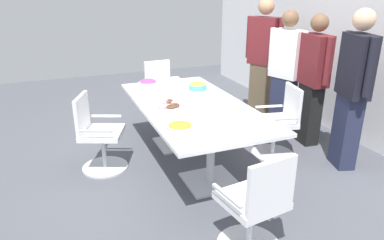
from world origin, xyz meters
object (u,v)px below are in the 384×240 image
(person_standing_2, at_px, (313,79))
(plate_stack, at_px, (250,115))
(conference_table, at_px, (192,114))
(napkin_pile, at_px, (174,81))
(snack_bowl_chips_yellow, at_px, (198,86))
(office_chair_2, at_px, (161,93))
(person_standing_0, at_px, (263,58))
(office_chair_1, at_px, (279,125))
(snack_bowl_candy_mix, at_px, (148,84))
(office_chair_3, at_px, (98,137))
(person_standing_1, at_px, (285,72))
(donut_platter, at_px, (167,105))
(person_standing_3, at_px, (353,88))
(snack_bowl_chips_orange, at_px, (180,127))
(office_chair_0, at_px, (255,209))

(person_standing_2, distance_m, plate_stack, 1.42)
(conference_table, relative_size, napkin_pile, 14.31)
(person_standing_2, bearing_deg, snack_bowl_chips_yellow, 72.51)
(office_chair_2, bearing_deg, person_standing_0, 150.86)
(office_chair_1, xyz_separation_m, snack_bowl_candy_mix, (-1.12, -1.38, 0.40))
(office_chair_3, height_order, person_standing_2, person_standing_2)
(snack_bowl_candy_mix, xyz_separation_m, plate_stack, (1.51, 0.71, -0.03))
(office_chair_2, distance_m, person_standing_1, 2.01)
(office_chair_2, xyz_separation_m, donut_platter, (1.65, -0.44, 0.37))
(person_standing_0, bearing_deg, napkin_pile, 63.34)
(person_standing_3, bearing_deg, napkin_pile, 58.92)
(office_chair_2, height_order, person_standing_3, person_standing_3)
(person_standing_0, bearing_deg, person_standing_3, 152.82)
(office_chair_3, height_order, person_standing_3, person_standing_3)
(office_chair_1, height_order, person_standing_1, person_standing_1)
(office_chair_3, xyz_separation_m, snack_bowl_chips_yellow, (-0.33, 1.40, 0.39))
(snack_bowl_chips_orange, xyz_separation_m, napkin_pile, (-1.68, 0.52, -0.00))
(conference_table, distance_m, office_chair_3, 1.14)
(person_standing_1, xyz_separation_m, snack_bowl_chips_orange, (1.12, -1.99, -0.13))
(napkin_pile, bearing_deg, office_chair_1, 39.67)
(office_chair_0, relative_size, person_standing_3, 0.49)
(person_standing_2, bearing_deg, plate_stack, 120.47)
(office_chair_2, relative_size, napkin_pile, 5.42)
(office_chair_2, xyz_separation_m, office_chair_3, (1.45, -1.22, 0.00))
(person_standing_1, relative_size, donut_platter, 5.37)
(snack_bowl_chips_orange, bearing_deg, snack_bowl_chips_yellow, 150.79)
(person_standing_1, distance_m, person_standing_3, 1.17)
(person_standing_2, distance_m, snack_bowl_candy_mix, 2.20)
(snack_bowl_chips_yellow, bearing_deg, conference_table, -28.50)
(office_chair_3, distance_m, person_standing_1, 2.73)
(office_chair_1, relative_size, person_standing_2, 0.52)
(donut_platter, bearing_deg, snack_bowl_chips_orange, -8.15)
(conference_table, height_order, office_chair_3, office_chair_3)
(office_chair_2, distance_m, snack_bowl_chips_orange, 2.50)
(office_chair_2, bearing_deg, donut_platter, 70.43)
(office_chair_2, height_order, person_standing_2, person_standing_2)
(person_standing_0, height_order, donut_platter, person_standing_0)
(snack_bowl_chips_yellow, xyz_separation_m, napkin_pile, (-0.40, -0.20, -0.01))
(person_standing_3, bearing_deg, person_standing_0, 18.99)
(office_chair_0, height_order, person_standing_3, person_standing_3)
(person_standing_3, relative_size, donut_platter, 5.65)
(person_standing_3, xyz_separation_m, donut_platter, (-0.80, -1.96, -0.20))
(office_chair_0, distance_m, snack_bowl_chips_yellow, 2.33)
(plate_stack, bearing_deg, snack_bowl_candy_mix, -154.95)
(donut_platter, bearing_deg, snack_bowl_chips_yellow, 130.84)
(donut_platter, bearing_deg, office_chair_1, 79.27)
(person_standing_3, bearing_deg, snack_bowl_chips_orange, 105.66)
(plate_stack, bearing_deg, office_chair_2, -173.03)
(plate_stack, bearing_deg, donut_platter, -132.65)
(donut_platter, distance_m, plate_stack, 0.98)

